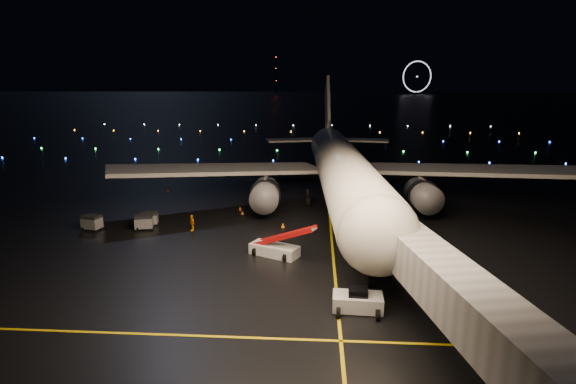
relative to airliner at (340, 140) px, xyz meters
name	(u,v)px	position (x,y,z in m)	size (l,w,h in m)	color
ground	(304,107)	(-13.47, 273.23, -9.20)	(2000.00, 2000.00, 0.00)	black
lane_centre	(331,227)	(-1.47, -11.77, -9.19)	(0.25, 80.00, 0.02)	#DBBE09
lane_cross	(97,332)	(-18.47, -36.77, -9.19)	(60.00, 0.25, 0.02)	#DBBE09
airliner	(340,140)	(0.00, 0.00, 0.00)	(64.93, 61.68, 18.40)	silver
pushback_tug	(358,299)	(0.01, -32.38, -8.29)	(3.80, 1.99, 1.81)	silver
belt_loader	(274,239)	(-7.41, -21.47, -7.43)	(7.28, 1.98, 3.53)	silver
crew_c	(192,223)	(-17.87, -14.28, -8.22)	(1.15, 0.48, 1.97)	orange
safety_cone_0	(283,225)	(-7.24, -12.34, -8.92)	(0.49, 0.49, 0.56)	orange
safety_cone_1	(242,212)	(-13.05, -7.09, -8.96)	(0.41, 0.41, 0.47)	orange
safety_cone_2	(240,208)	(-13.69, -5.14, -8.96)	(0.41, 0.41, 0.47)	orange
safety_cone_3	(168,191)	(-27.12, 4.63, -8.95)	(0.43, 0.43, 0.49)	orange
ferris_wheel	(417,78)	(156.53, 693.23, 16.80)	(50.00, 4.00, 52.00)	black
radio_mast	(276,75)	(-73.47, 713.23, 22.80)	(1.80, 1.80, 64.00)	black
taxiway_lights	(285,138)	(-13.47, 79.23, -9.02)	(164.00, 92.00, 0.36)	black
baggage_cart_0	(150,218)	(-23.68, -12.34, -8.40)	(1.87, 1.31, 1.59)	gray
baggage_cart_1	(144,222)	(-23.74, -14.11, -8.34)	(2.02, 1.42, 1.72)	gray
baggage_cart_2	(92,223)	(-29.87, -14.69, -8.32)	(2.07, 1.45, 1.76)	gray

